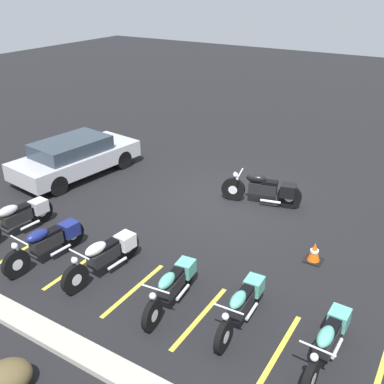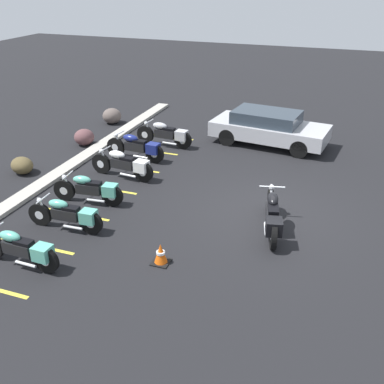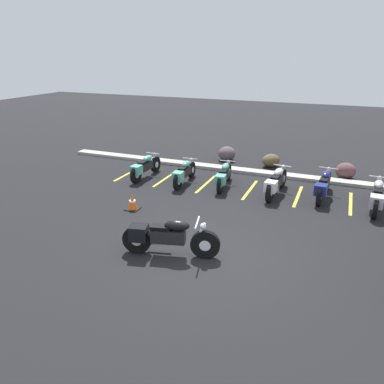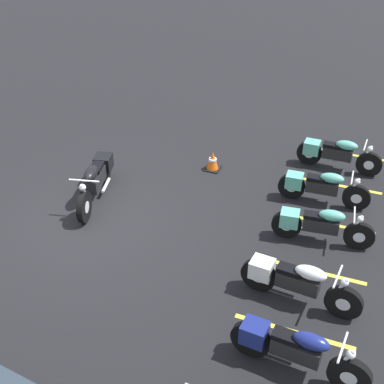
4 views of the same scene
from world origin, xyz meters
TOP-DOWN VIEW (x-y plane):
  - ground at (0.00, 0.00)m, footprint 60.00×60.00m
  - motorcycle_black_featured at (-0.89, -0.26)m, footprint 2.35×0.90m
  - parked_bike_0 at (-4.23, 4.73)m, footprint 0.60×2.15m
  - parked_bike_1 at (-2.53, 4.64)m, footprint 0.59×2.10m
  - parked_bike_2 at (-1.06, 4.86)m, footprint 0.62×2.11m
  - parked_bike_3 at (0.82, 4.78)m, footprint 0.64×2.25m
  - parked_bike_4 at (2.34, 5.07)m, footprint 0.63×2.26m
  - parked_bike_5 at (3.93, 4.64)m, footprint 0.64×2.27m
  - car_silver at (5.43, 1.09)m, footprint 2.32×4.49m
  - concrete_curb at (0.00, 6.93)m, footprint 18.00×0.50m
  - landscape_rock_1 at (0.01, 8.12)m, footprint 0.96×1.03m
  - traffic_cone at (-3.08, 1.85)m, footprint 0.40×0.40m
  - stall_line_1 at (-3.46, 4.98)m, footprint 0.10×2.10m
  - stall_line_2 at (-1.78, 4.98)m, footprint 0.10×2.10m
  - stall_line_3 at (-0.11, 4.98)m, footprint 0.10×2.10m
  - stall_line_4 at (1.57, 4.98)m, footprint 0.10×2.10m
  - stall_line_5 at (3.25, 4.98)m, footprint 0.10×2.10m

SIDE VIEW (x-z plane):
  - ground at x=0.00m, z-range 0.00..0.00m
  - stall_line_1 at x=-3.46m, z-range 0.00..0.00m
  - stall_line_2 at x=-1.78m, z-range 0.00..0.00m
  - stall_line_3 at x=-0.11m, z-range 0.00..0.00m
  - stall_line_4 at x=1.57m, z-range 0.00..0.00m
  - stall_line_5 at x=3.25m, z-range 0.00..0.00m
  - concrete_curb at x=0.00m, z-range 0.00..0.12m
  - traffic_cone at x=-3.08m, z-range -0.02..0.48m
  - landscape_rock_1 at x=0.01m, z-range 0.00..0.55m
  - parked_bike_1 at x=-2.53m, z-range 0.03..0.85m
  - parked_bike_2 at x=-1.06m, z-range 0.03..0.86m
  - parked_bike_0 at x=-4.23m, z-range 0.03..0.87m
  - parked_bike_3 at x=0.82m, z-range 0.03..0.91m
  - parked_bike_4 at x=2.34m, z-range 0.03..0.92m
  - parked_bike_5 at x=3.93m, z-range 0.03..0.92m
  - motorcycle_black_featured at x=-0.89m, z-range 0.03..0.97m
  - car_silver at x=5.43m, z-range 0.04..1.32m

